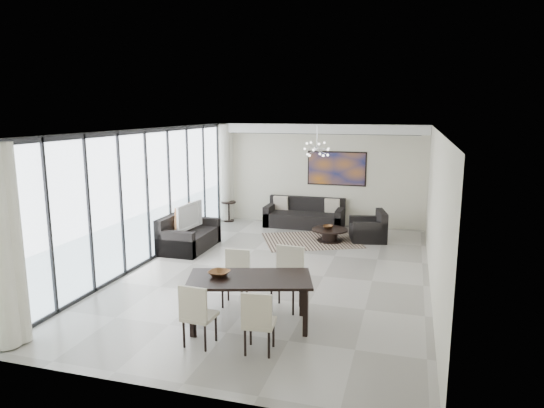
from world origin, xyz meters
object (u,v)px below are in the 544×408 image
(television, at_px, (186,216))
(dining_table, at_px, (250,283))
(sofa_main, at_px, (305,217))
(coffee_table, at_px, (330,234))
(tv_console, at_px, (182,237))

(television, xyz_separation_m, dining_table, (2.86, -3.66, -0.10))
(sofa_main, distance_m, television, 3.77)
(coffee_table, relative_size, sofa_main, 0.41)
(coffee_table, xyz_separation_m, tv_console, (-3.39, -1.50, 0.06))
(sofa_main, distance_m, tv_console, 3.79)
(television, height_order, dining_table, television)
(sofa_main, relative_size, dining_table, 1.08)
(coffee_table, xyz_separation_m, sofa_main, (-0.96, 1.40, 0.09))
(tv_console, height_order, dining_table, dining_table)
(tv_console, bearing_deg, sofa_main, 49.99)
(coffee_table, height_order, dining_table, dining_table)
(tv_console, xyz_separation_m, television, (0.16, -0.06, 0.55))
(tv_console, relative_size, television, 1.42)
(sofa_main, bearing_deg, coffee_table, -55.57)
(dining_table, bearing_deg, tv_console, 129.11)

